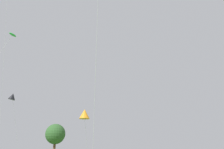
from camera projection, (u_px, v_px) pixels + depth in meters
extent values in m
cylinder|color=#B2B2B7|center=(96.00, 49.00, 17.32)|extent=(1.47, 2.79, 18.35)
cylinder|color=#B2B2B7|center=(4.00, 48.00, 22.76)|extent=(2.17, 0.23, 23.08)
ellipsoid|color=green|center=(13.00, 35.00, 19.94)|extent=(0.88, 0.83, 0.32)
cone|color=orange|center=(84.00, 114.00, 26.97)|extent=(1.51, 1.51, 1.10)
cylinder|color=#B2B2B7|center=(87.00, 142.00, 26.94)|extent=(1.64, 1.43, 6.22)
cone|color=black|center=(12.00, 96.00, 31.32)|extent=(1.40, 1.39, 0.99)
cylinder|color=#B2B2B7|center=(16.00, 132.00, 30.62)|extent=(2.31, 0.47, 9.16)
sphere|color=#2D5628|center=(55.00, 134.00, 72.80)|extent=(6.19, 6.19, 6.19)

